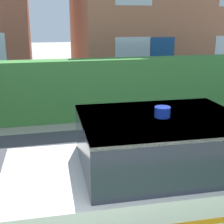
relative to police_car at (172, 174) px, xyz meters
The scene contains 4 objects.
road_strip 1.97m from the police_car, 138.00° to the left, with size 28.00×5.64×0.01m, color #424247.
garden_hedge 5.00m from the police_car, 89.24° to the left, with size 10.91×0.63×1.70m, color #3D7F38.
police_car is the anchor object (origin of this frame).
house_right 12.14m from the police_car, 70.38° to the left, with size 7.97×6.56×6.97m.
Camera 1 is at (-0.32, -0.94, 2.75)m, focal length 50.00 mm.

